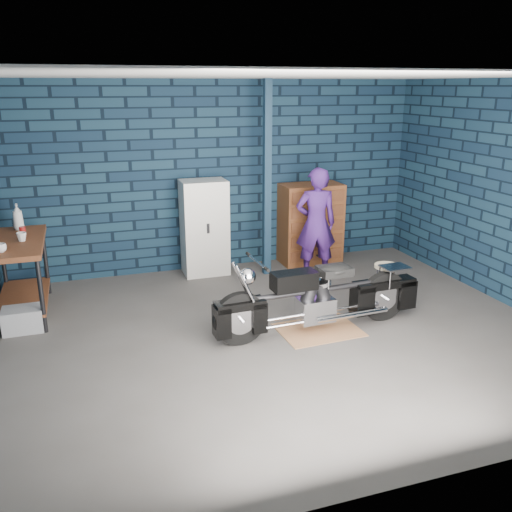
% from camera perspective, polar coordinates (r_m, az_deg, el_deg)
% --- Properties ---
extents(ground, '(6.00, 6.00, 0.00)m').
position_cam_1_polar(ground, '(6.03, 2.32, -8.18)').
color(ground, '#474442').
rests_on(ground, ground).
extents(room_walls, '(6.02, 5.01, 2.71)m').
position_cam_1_polar(room_walls, '(5.99, 0.67, 10.73)').
color(room_walls, '#0F1F32').
rests_on(room_walls, ground).
extents(support_post, '(0.10, 0.10, 2.70)m').
position_cam_1_polar(support_post, '(7.56, 1.17, 7.92)').
color(support_post, '#12283B').
rests_on(support_post, ground).
extents(workbench, '(0.60, 1.40, 0.91)m').
position_cam_1_polar(workbench, '(6.93, -23.51, -2.11)').
color(workbench, brown).
rests_on(workbench, ground).
extents(drip_mat, '(0.91, 0.70, 0.01)m').
position_cam_1_polar(drip_mat, '(6.14, 6.60, -7.72)').
color(drip_mat, '#966341').
rests_on(drip_mat, ground).
extents(motorcycle, '(2.09, 0.65, 0.91)m').
position_cam_1_polar(motorcycle, '(5.96, 6.75, -3.80)').
color(motorcycle, black).
rests_on(motorcycle, ground).
extents(person, '(0.63, 0.48, 1.56)m').
position_cam_1_polar(person, '(7.56, 6.32, 3.42)').
color(person, '#3E1B68').
rests_on(person, ground).
extents(storage_bin, '(0.43, 0.30, 0.26)m').
position_cam_1_polar(storage_bin, '(6.58, -23.32, -6.15)').
color(storage_bin, gray).
rests_on(storage_bin, ground).
extents(locker, '(0.63, 0.45, 1.36)m').
position_cam_1_polar(locker, '(7.73, -5.43, 2.98)').
color(locker, silver).
rests_on(locker, ground).
extents(tool_chest, '(0.91, 0.50, 1.21)m').
position_cam_1_polar(tool_chest, '(8.26, 5.80, 3.38)').
color(tool_chest, brown).
rests_on(tool_chest, ground).
extents(shop_stool, '(0.37, 0.37, 0.55)m').
position_cam_1_polar(shop_stool, '(6.80, 13.47, -3.09)').
color(shop_stool, '#C3B493').
rests_on(shop_stool, ground).
extents(cup_a, '(0.13, 0.13, 0.10)m').
position_cam_1_polar(cup_a, '(6.37, -25.30, 0.76)').
color(cup_a, '#C3B493').
rests_on(cup_a, workbench).
extents(cup_b, '(0.12, 0.12, 0.10)m').
position_cam_1_polar(cup_b, '(6.73, -23.44, 1.86)').
color(cup_b, '#C3B493').
rests_on(cup_b, workbench).
extents(mug_red, '(0.09, 0.09, 0.10)m').
position_cam_1_polar(mug_red, '(7.01, -23.36, 2.45)').
color(mug_red, maroon).
rests_on(mug_red, workbench).
extents(bottle, '(0.13, 0.13, 0.33)m').
position_cam_1_polar(bottle, '(7.27, -23.79, 3.80)').
color(bottle, gray).
rests_on(bottle, workbench).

